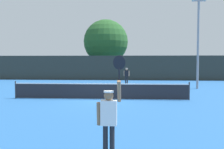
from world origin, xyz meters
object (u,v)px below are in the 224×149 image
Objects in this scene: parked_car_near at (62,71)px; parked_car_far at (165,72)px; player_receiving at (127,74)px; large_tree at (106,42)px; player_serving at (109,114)px; light_pole at (198,37)px; parked_car_mid at (95,71)px; tennis_ball at (75,95)px.

parked_car_near is 0.99× the size of parked_car_far.
parked_car_near is at bearing -51.14° from player_receiving.
large_tree reaches higher than parked_car_near.
light_pole is at bearing 68.97° from player_serving.
parked_car_near is 15.09m from parked_car_far.
large_tree is at bearing -73.53° from player_receiving.
parked_car_near reaches higher than player_receiving.
parked_car_far is at bearing -115.87° from player_receiving.
light_pole is 0.93× the size of large_tree.
large_tree is (-2.88, 30.36, 3.89)m from player_serving.
parked_car_far reaches higher than player_receiving.
parked_car_mid reaches higher than player_receiving.
large_tree is (0.34, 19.17, 4.93)m from tennis_ball.
tennis_ball is at bearing -74.20° from parked_car_near.
parked_car_far is at bearing 66.32° from tennis_ball.
light_pole is 19.14m from parked_car_mid.
player_serving is 17.24m from light_pole.
parked_car_mid is (-4.56, 31.33, -0.29)m from player_serving.
large_tree is at bearing -177.45° from parked_car_far.
player_serving is at bearing -84.58° from large_tree.
tennis_ball is (-3.38, -8.88, -0.93)m from player_receiving.
parked_car_mid is at bearing -67.26° from player_receiving.
player_serving is 11.70m from tennis_ball.
tennis_ball is at bearing 106.05° from player_serving.
parked_car_mid is (-4.72, 11.25, -0.19)m from player_receiving.
player_serving is 33.52m from parked_car_near.
light_pole is at bearing -47.21° from parked_car_mid.
parked_car_near is (-6.68, 1.77, -4.18)m from large_tree.
player_receiving is 12.23m from parked_car_far.
tennis_ball is 0.02× the size of parked_car_far.
parked_car_far is (10.05, -0.25, 0.00)m from parked_car_mid.
large_tree is at bearing 88.99° from tennis_ball.
parked_car_mid is (-1.68, 0.96, -4.18)m from large_tree.
parked_car_mid is at bearing -10.20° from parked_car_near.
player_serving reaches higher than parked_car_near.
player_receiving is at bearing -52.17° from parked_car_near.
tennis_ball is 11.22m from light_pole.
light_pole reaches higher than tennis_ball.
large_tree is at bearing -15.89° from parked_car_near.
large_tree reaches higher than parked_car_mid.
light_pole reaches higher than parked_car_far.
tennis_ball is 0.02× the size of parked_car_near.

